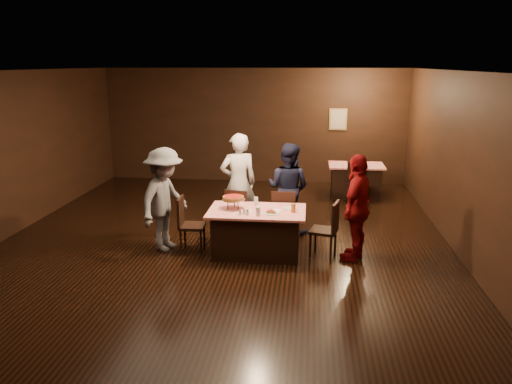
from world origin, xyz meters
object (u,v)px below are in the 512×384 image
chair_end_left (192,225)px  glass_back (256,201)px  diner_red_shirt (357,208)px  chair_far_left (240,213)px  back_table (356,180)px  glass_front_left (258,211)px  pizza_stand (233,198)px  chair_end_right (323,229)px  chair_back_far (354,171)px  diner_white_jacket (238,183)px  glass_amber (293,208)px  diner_navy_hoodie (288,188)px  chair_back_near (358,184)px  diner_grey_knit (165,199)px  plate_empty (291,208)px  main_table (257,232)px  chair_far_right (283,215)px

chair_end_left → glass_back: chair_end_left is taller
chair_end_left → diner_red_shirt: size_ratio=0.54×
chair_far_left → glass_back: (0.35, -0.45, 0.37)m
back_table → glass_front_left: glass_front_left is taller
back_table → pizza_stand: 4.65m
glass_back → pizza_stand: bearing=-144.5°
chair_end_right → chair_back_far: size_ratio=1.00×
chair_end_left → diner_white_jacket: bearing=-31.7°
back_table → chair_end_right: size_ratio=1.37×
diner_white_jacket → glass_amber: size_ratio=13.47×
glass_amber → diner_red_shirt: bearing=1.3°
diner_navy_hoodie → glass_back: (-0.51, -0.92, -0.01)m
chair_end_right → diner_red_shirt: bearing=101.4°
diner_red_shirt → glass_amber: 1.02m
chair_end_left → chair_back_near: size_ratio=1.00×
diner_grey_knit → glass_front_left: size_ratio=12.64×
diner_navy_hoodie → diner_red_shirt: bearing=154.5°
chair_back_far → diner_red_shirt: size_ratio=0.54×
diner_grey_knit → diner_red_shirt: (3.20, -0.10, -0.01)m
chair_back_far → plate_empty: (-1.41, -4.47, 0.30)m
diner_white_jacket → pizza_stand: bearing=72.9°
chair_back_near → main_table: bearing=-134.8°
main_table → chair_far_right: 0.85m
plate_empty → chair_back_far: bearing=72.5°
chair_end_left → pizza_stand: 0.85m
chair_back_near → back_table: bearing=75.7°
chair_back_near → diner_white_jacket: (-2.43, -2.19, 0.47)m
chair_far_right → plate_empty: size_ratio=3.80×
chair_end_right → diner_red_shirt: 0.66m
glass_back → diner_white_jacket: bearing=116.9°
back_table → diner_grey_knit: bearing=-131.9°
back_table → diner_white_jacket: (-2.43, -2.89, 0.56)m
chair_far_right → chair_back_far: 4.17m
main_table → back_table: size_ratio=1.23×
pizza_stand → glass_back: size_ratio=2.71×
diner_navy_hoodie → diner_red_shirt: (1.17, -1.25, 0.02)m
glass_amber → chair_far_left: bearing=141.3°
diner_red_shirt → pizza_stand: 2.03m
main_table → diner_red_shirt: size_ratio=0.92×
glass_back → chair_back_far: bearing=65.1°
main_table → diner_red_shirt: diner_red_shirt is taller
chair_end_right → glass_front_left: chair_end_right is taller
pizza_stand → chair_end_right: bearing=-1.9°
plate_empty → glass_back: bearing=166.0°
diner_white_jacket → glass_back: (0.42, -0.83, -0.10)m
chair_far_left → chair_back_far: (2.36, 3.87, 0.00)m
back_table → diner_grey_knit: (-3.54, -3.95, 0.50)m
chair_far_left → pizza_stand: pizza_stand is taller
chair_back_near → diner_white_jacket: 3.30m
diner_navy_hoodie → glass_front_left: diner_navy_hoodie is taller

